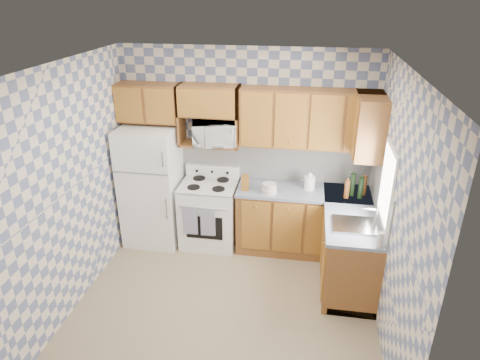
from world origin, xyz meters
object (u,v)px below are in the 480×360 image
Objects in this scene: refrigerator at (152,186)px; electric_kettle at (310,183)px; microwave at (214,133)px; stove_body at (210,214)px.

refrigerator is 2.17m from electric_kettle.
microwave is (0.87, 0.14, 0.76)m from refrigerator.
electric_kettle is at bearing -16.42° from microwave.
stove_body is 1.16m from microwave.
stove_body is 1.47m from electric_kettle.
microwave reaches higher than stove_body.
refrigerator is 1.17m from microwave.
stove_body is 4.95× the size of electric_kettle.
microwave is at bearing 9.00° from refrigerator.
stove_body is at bearing -133.74° from microwave.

